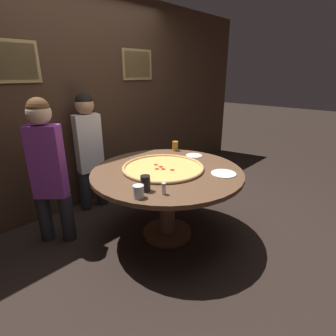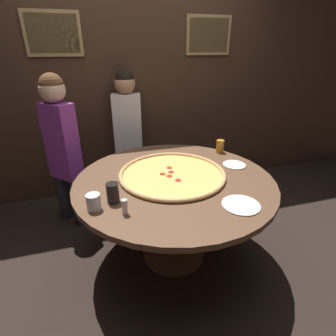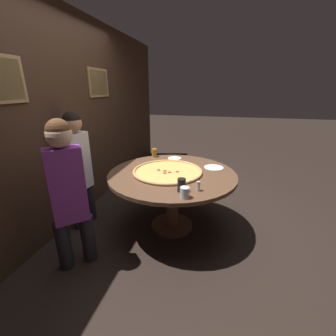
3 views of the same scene
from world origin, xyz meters
name	(u,v)px [view 1 (image 1 of 3)]	position (x,y,z in m)	size (l,w,h in m)	color
ground_plane	(167,234)	(0.00, 0.00, 0.00)	(24.00, 24.00, 0.00)	black
back_wall	(88,102)	(0.00, 1.35, 1.30)	(6.40, 0.08, 2.60)	#3D281C
dining_table	(167,183)	(0.00, 0.00, 0.60)	(1.49, 1.49, 0.74)	brown
giant_pizza	(163,168)	(0.00, 0.06, 0.75)	(0.82, 0.82, 0.03)	#EAB75B
drink_cup_beside_pizza	(145,183)	(-0.47, -0.20, 0.81)	(0.08, 0.08, 0.13)	black
drink_cup_by_shaker	(175,146)	(0.57, 0.39, 0.80)	(0.07, 0.07, 0.12)	#BC7A23
drink_cup_centre_back	(138,192)	(-0.59, -0.25, 0.79)	(0.09, 0.09, 0.10)	silver
white_plate_far_back	(224,174)	(0.29, -0.47, 0.74)	(0.24, 0.24, 0.01)	white
white_plate_near_front	(194,156)	(0.55, 0.09, 0.74)	(0.19, 0.19, 0.01)	white
condiment_shaker	(164,189)	(-0.42, -0.35, 0.79)	(0.04, 0.04, 0.10)	silver
diner_centre_back	(89,146)	(-0.18, 1.13, 0.82)	(0.37, 0.22, 1.44)	#232328
diner_far_right	(47,165)	(-0.83, 0.78, 0.82)	(0.34, 0.35, 1.45)	#232328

